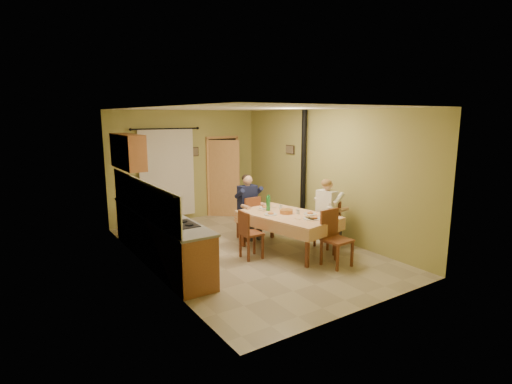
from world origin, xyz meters
TOP-DOWN VIEW (x-y plane):
  - floor at (0.00, 0.00)m, footprint 4.00×6.00m
  - room_shell at (0.00, 0.00)m, footprint 4.04×6.04m
  - kitchen_run at (-1.71, 0.40)m, footprint 0.64×3.64m
  - upper_cabinets at (-1.82, 1.70)m, footprint 0.35×1.40m
  - curtain at (-0.55, 2.90)m, footprint 1.70×0.07m
  - doorway at (1.00, 2.84)m, footprint 0.96×0.58m
  - dining_table at (0.63, -0.47)m, footprint 1.51×2.11m
  - tableware at (0.69, -0.55)m, footprint 0.92×1.57m
  - chair_far at (0.41, 0.64)m, footprint 0.40×0.40m
  - chair_near at (0.87, -1.57)m, footprint 0.47×0.47m
  - chair_right at (1.48, -0.69)m, footprint 0.45×0.45m
  - chair_left at (-0.20, -0.41)m, footprint 0.38×0.38m
  - man_far at (0.41, 0.66)m, footprint 0.58×0.47m
  - man_right at (1.47, -0.69)m, footprint 0.51×0.62m
  - stove_flue at (1.90, 0.60)m, footprint 0.24×0.24m
  - picture_back at (0.25, 2.97)m, footprint 0.19×0.03m
  - picture_right at (1.97, 1.20)m, footprint 0.03×0.31m

SIDE VIEW (x-z plane):
  - floor at x=0.00m, z-range -0.01..0.01m
  - chair_left at x=-0.20m, z-range -0.17..0.75m
  - chair_right at x=1.48m, z-range -0.19..0.77m
  - chair_far at x=0.41m, z-range -0.19..0.77m
  - chair_near at x=0.87m, z-range -0.21..0.80m
  - dining_table at x=0.63m, z-range 0.00..0.76m
  - kitchen_run at x=-1.71m, z-range -0.30..1.26m
  - tableware at x=0.69m, z-range 0.65..0.98m
  - man_far at x=0.41m, z-range 0.18..1.57m
  - man_right at x=1.47m, z-range 0.18..1.57m
  - stove_flue at x=1.90m, z-range -0.38..2.42m
  - doorway at x=1.00m, z-range -0.02..2.13m
  - curtain at x=-0.55m, z-range 0.15..2.37m
  - picture_back at x=0.25m, z-range 1.64..1.86m
  - room_shell at x=0.00m, z-range 0.41..3.23m
  - picture_right at x=1.97m, z-range 1.75..1.96m
  - upper_cabinets at x=-1.82m, z-range 1.60..2.30m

